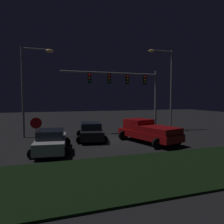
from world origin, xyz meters
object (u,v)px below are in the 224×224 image
object	(u,v)px
pickup_truck	(147,130)
traffic_signal_gantry	(127,84)
car_sedan	(91,131)
street_lamp_left	(29,80)
stop_sign	(36,127)
car_sedan_far	(51,141)
street_lamp_right	(167,80)

from	to	relation	value
pickup_truck	traffic_signal_gantry	distance (m)	6.78
pickup_truck	car_sedan	size ratio (longest dim) A/B	1.24
street_lamp_left	stop_sign	distance (m)	6.31
pickup_truck	car_sedan	bearing A→B (deg)	44.27
pickup_truck	street_lamp_left	xyz separation A→B (m)	(-9.01, 5.33, 4.14)
street_lamp_left	traffic_signal_gantry	bearing A→B (deg)	0.59
car_sedan_far	street_lamp_left	xyz separation A→B (m)	(-1.59, 6.13, 4.39)
pickup_truck	stop_sign	bearing A→B (deg)	72.52
car_sedan_far	car_sedan	bearing A→B (deg)	-40.23
traffic_signal_gantry	street_lamp_left	xyz separation A→B (m)	(-9.53, -0.10, 0.11)
car_sedan_far	street_lamp_right	world-z (taller)	street_lamp_right
pickup_truck	traffic_signal_gantry	xyz separation A→B (m)	(0.52, 5.43, 4.03)
car_sedan_far	stop_sign	size ratio (longest dim) A/B	2.06
car_sedan	car_sedan_far	xyz separation A→B (m)	(-3.35, -3.10, 0.00)
car_sedan_far	stop_sign	xyz separation A→B (m)	(-0.94, 0.97, 0.82)
car_sedan	car_sedan_far	bearing A→B (deg)	142.36
pickup_truck	stop_sign	size ratio (longest dim) A/B	2.58
street_lamp_left	stop_sign	bearing A→B (deg)	-82.82
pickup_truck	street_lamp_left	size ratio (longest dim) A/B	0.71
pickup_truck	street_lamp_right	world-z (taller)	street_lamp_right
traffic_signal_gantry	street_lamp_left	world-z (taller)	street_lamp_left
car_sedan	stop_sign	distance (m)	4.85
car_sedan_far	street_lamp_left	bearing A→B (deg)	21.47
pickup_truck	traffic_signal_gantry	size ratio (longest dim) A/B	0.56
street_lamp_right	stop_sign	world-z (taller)	street_lamp_right
street_lamp_left	street_lamp_right	size ratio (longest dim) A/B	0.92
car_sedan	street_lamp_right	xyz separation A→B (m)	(9.19, 2.92, 4.79)
car_sedan_far	street_lamp_left	world-z (taller)	street_lamp_left
pickup_truck	car_sedan_far	xyz separation A→B (m)	(-7.42, -0.80, -0.26)
car_sedan_far	stop_sign	distance (m)	1.58
car_sedan	traffic_signal_gantry	bearing A→B (deg)	-46.22
stop_sign	street_lamp_right	bearing A→B (deg)	20.54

